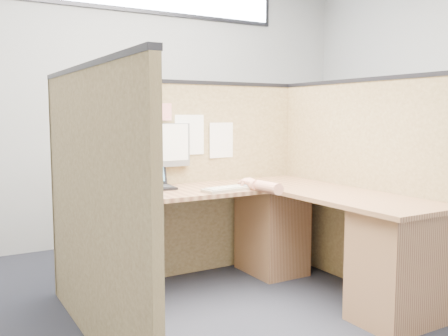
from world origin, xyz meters
TOP-DOWN VIEW (x-y plane):
  - floor at (0.00, 0.00)m, footprint 5.00×5.00m
  - wall_back at (0.00, 2.25)m, footprint 5.00×0.00m
  - cubicle_partitions at (0.00, 0.43)m, footprint 2.06×1.83m
  - l_desk at (0.18, 0.29)m, footprint 1.95×1.75m
  - laptop at (-0.37, 0.87)m, footprint 0.33×0.32m
  - keyboard at (0.08, 0.48)m, footprint 0.42×0.19m
  - mouse at (0.24, 0.48)m, footprint 0.13×0.09m
  - hand_forearm at (0.25, 0.32)m, footprint 0.12×0.43m
  - blue_poster at (-0.57, 0.97)m, footprint 0.19×0.01m
  - american_flag at (-0.26, 0.96)m, footprint 0.20×0.01m
  - file_holder at (-0.14, 0.94)m, footprint 0.26×0.05m
  - paper_left at (0.01, 0.97)m, footprint 0.24×0.01m
  - paper_right at (0.30, 0.97)m, footprint 0.22×0.02m

SIDE VIEW (x-z plane):
  - floor at x=0.00m, z-range 0.00..0.00m
  - l_desk at x=0.18m, z-range 0.03..0.76m
  - keyboard at x=0.08m, z-range 0.73..0.76m
  - mouse at x=0.24m, z-range 0.73..0.78m
  - cubicle_partitions at x=0.00m, z-range 0.00..1.53m
  - hand_forearm at x=0.25m, z-range 0.73..0.82m
  - laptop at x=-0.37m, z-range 0.67..0.90m
  - file_holder at x=-0.14m, z-range 0.87..1.20m
  - paper_right at x=0.30m, z-range 0.92..1.20m
  - paper_left at x=0.01m, z-range 0.95..1.26m
  - american_flag at x=-0.26m, z-range 1.10..1.45m
  - blue_poster at x=-0.57m, z-range 1.18..1.44m
  - wall_back at x=0.00m, z-range -1.10..3.90m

